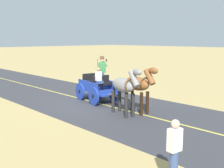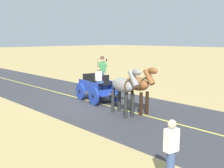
{
  "view_description": "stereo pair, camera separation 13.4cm",
  "coord_description": "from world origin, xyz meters",
  "px_view_note": "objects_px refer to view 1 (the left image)",
  "views": [
    {
      "loc": [
        9.18,
        10.7,
        3.42
      ],
      "look_at": [
        -0.34,
        1.05,
        1.1
      ],
      "focal_mm": 42.4,
      "sensor_mm": 36.0,
      "label": 1
    },
    {
      "loc": [
        9.09,
        10.79,
        3.42
      ],
      "look_at": [
        -0.34,
        1.05,
        1.1
      ],
      "focal_mm": 42.4,
      "sensor_mm": 36.0,
      "label": 2
    }
  ],
  "objects_px": {
    "horse_drawn_carriage": "(98,87)",
    "traffic_cone": "(92,84)",
    "horse_near_side": "(138,85)",
    "pedestrian_walking": "(174,151)",
    "horse_off_side": "(124,86)"
  },
  "relations": [
    {
      "from": "horse_drawn_carriage",
      "to": "horse_off_side",
      "type": "height_order",
      "value": "horse_drawn_carriage"
    },
    {
      "from": "horse_near_side",
      "to": "horse_off_side",
      "type": "bearing_deg",
      "value": -10.84
    },
    {
      "from": "horse_near_side",
      "to": "horse_drawn_carriage",
      "type": "bearing_deg",
      "value": -93.27
    },
    {
      "from": "horse_drawn_carriage",
      "to": "traffic_cone",
      "type": "xyz_separation_m",
      "value": [
        -2.4,
        -3.33,
        -0.57
      ]
    },
    {
      "from": "pedestrian_walking",
      "to": "horse_off_side",
      "type": "bearing_deg",
      "value": -126.13
    },
    {
      "from": "horse_drawn_carriage",
      "to": "traffic_cone",
      "type": "distance_m",
      "value": 4.15
    },
    {
      "from": "horse_drawn_carriage",
      "to": "horse_near_side",
      "type": "xyz_separation_m",
      "value": [
        0.17,
        3.05,
        0.51
      ]
    },
    {
      "from": "horse_off_side",
      "to": "traffic_cone",
      "type": "xyz_separation_m",
      "value": [
        -3.38,
        -6.23,
        -1.07
      ]
    },
    {
      "from": "horse_near_side",
      "to": "pedestrian_walking",
      "type": "bearing_deg",
      "value": 47.19
    },
    {
      "from": "horse_near_side",
      "to": "traffic_cone",
      "type": "xyz_separation_m",
      "value": [
        -2.58,
        -6.38,
        -1.07
      ]
    },
    {
      "from": "pedestrian_walking",
      "to": "horse_near_side",
      "type": "bearing_deg",
      "value": -132.81
    },
    {
      "from": "traffic_cone",
      "to": "horse_drawn_carriage",
      "type": "bearing_deg",
      "value": 54.19
    },
    {
      "from": "horse_drawn_carriage",
      "to": "pedestrian_walking",
      "type": "relative_size",
      "value": 2.77
    },
    {
      "from": "horse_near_side",
      "to": "pedestrian_walking",
      "type": "relative_size",
      "value": 1.36
    },
    {
      "from": "horse_off_side",
      "to": "horse_near_side",
      "type": "bearing_deg",
      "value": 169.16
    }
  ]
}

